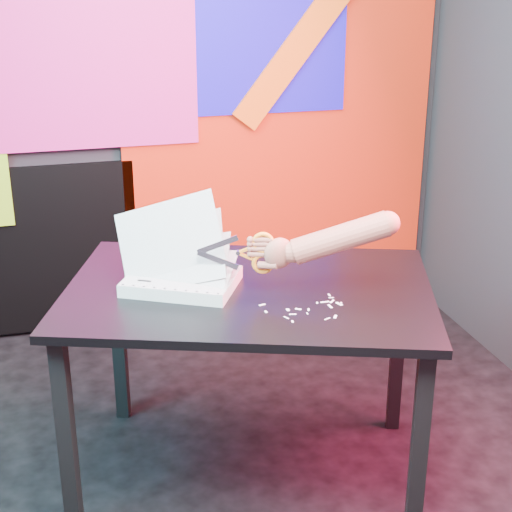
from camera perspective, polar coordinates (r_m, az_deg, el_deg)
name	(u,v)px	position (r m, az deg, el deg)	size (l,w,h in m)	color
room	(214,118)	(2.37, -3.06, 10.00)	(3.01, 3.01, 2.71)	black
backdrop	(164,142)	(3.87, -6.68, 8.23)	(2.88, 0.05, 2.08)	red
work_table	(249,311)	(2.69, -0.52, -4.00)	(1.44, 1.19, 0.75)	black
printout_stack	(181,278)	(2.66, -5.48, -1.63)	(0.44, 0.40, 0.34)	white
scissors	(258,253)	(2.55, 0.11, 0.22)	(0.25, 0.08, 0.15)	silver
hand_forearm	(330,240)	(2.54, 5.42, 1.15)	(0.46, 0.18, 0.20)	brown
paper_clippings	(313,308)	(2.51, 4.17, -3.76)	(0.27, 0.19, 0.00)	white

